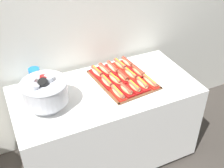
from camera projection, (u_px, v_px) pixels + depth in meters
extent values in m
plane|color=#38332D|center=(106.00, 154.00, 2.67)|extent=(10.00, 10.00, 0.00)
cube|color=beige|center=(81.00, 3.00, 2.26)|extent=(6.00, 0.10, 2.60)
cube|color=white|center=(106.00, 122.00, 2.44)|extent=(1.46, 0.73, 0.71)
cylinder|color=black|center=(178.00, 150.00, 2.68)|extent=(0.05, 0.05, 0.04)
cylinder|color=black|center=(33.00, 155.00, 2.63)|extent=(0.05, 0.05, 0.04)
cylinder|color=black|center=(149.00, 116.00, 3.07)|extent=(0.05, 0.05, 0.04)
cube|color=brown|center=(123.00, 80.00, 2.33)|extent=(0.45, 0.56, 0.01)
cube|color=brown|center=(141.00, 95.00, 2.15)|extent=(0.40, 0.05, 0.01)
cube|color=brown|center=(107.00, 65.00, 2.51)|extent=(0.40, 0.05, 0.01)
cube|color=brown|center=(102.00, 86.00, 2.25)|extent=(0.07, 0.52, 0.01)
cube|color=brown|center=(142.00, 73.00, 2.41)|extent=(0.07, 0.52, 0.01)
cube|color=red|center=(118.00, 95.00, 2.15)|extent=(0.07, 0.18, 0.02)
ellipsoid|color=tan|center=(118.00, 93.00, 2.14)|extent=(0.06, 0.16, 0.04)
cylinder|color=#A8563D|center=(118.00, 91.00, 2.13)|extent=(0.04, 0.16, 0.03)
cylinder|color=yellow|center=(118.00, 90.00, 2.12)|extent=(0.02, 0.14, 0.01)
cube|color=#B21414|center=(126.00, 92.00, 2.18)|extent=(0.08, 0.16, 0.02)
ellipsoid|color=tan|center=(126.00, 89.00, 2.17)|extent=(0.07, 0.15, 0.04)
cylinder|color=#9E4C38|center=(126.00, 88.00, 2.16)|extent=(0.04, 0.14, 0.03)
cylinder|color=red|center=(126.00, 87.00, 2.15)|extent=(0.02, 0.12, 0.01)
cube|color=#B21414|center=(134.00, 89.00, 2.21)|extent=(0.07, 0.16, 0.02)
ellipsoid|color=tan|center=(134.00, 87.00, 2.20)|extent=(0.06, 0.15, 0.04)
cylinder|color=#A8563D|center=(134.00, 86.00, 2.19)|extent=(0.04, 0.14, 0.03)
cylinder|color=yellow|center=(134.00, 84.00, 2.18)|extent=(0.02, 0.11, 0.01)
cube|color=red|center=(142.00, 86.00, 2.24)|extent=(0.07, 0.16, 0.02)
ellipsoid|color=#E0BC7F|center=(142.00, 84.00, 2.23)|extent=(0.06, 0.14, 0.04)
cylinder|color=#A8563D|center=(142.00, 82.00, 2.22)|extent=(0.04, 0.14, 0.03)
cylinder|color=yellow|center=(143.00, 81.00, 2.21)|extent=(0.01, 0.11, 0.01)
cube|color=red|center=(150.00, 83.00, 2.27)|extent=(0.07, 0.19, 0.02)
ellipsoid|color=#E0BC7F|center=(150.00, 81.00, 2.26)|extent=(0.06, 0.17, 0.04)
cylinder|color=#A8563D|center=(150.00, 80.00, 2.25)|extent=(0.04, 0.17, 0.03)
cylinder|color=yellow|center=(150.00, 79.00, 2.25)|extent=(0.02, 0.14, 0.01)
cube|color=#B21414|center=(107.00, 84.00, 2.26)|extent=(0.07, 0.17, 0.02)
ellipsoid|color=tan|center=(107.00, 82.00, 2.25)|extent=(0.06, 0.16, 0.04)
cylinder|color=#9E4C38|center=(107.00, 80.00, 2.24)|extent=(0.04, 0.15, 0.03)
cylinder|color=yellow|center=(107.00, 79.00, 2.24)|extent=(0.02, 0.12, 0.01)
cube|color=#B21414|center=(115.00, 81.00, 2.29)|extent=(0.09, 0.18, 0.02)
ellipsoid|color=tan|center=(115.00, 79.00, 2.28)|extent=(0.07, 0.16, 0.04)
cylinder|color=#9E4C38|center=(115.00, 78.00, 2.28)|extent=(0.05, 0.15, 0.03)
cylinder|color=yellow|center=(115.00, 77.00, 2.27)|extent=(0.02, 0.13, 0.01)
cube|color=#B21414|center=(123.00, 79.00, 2.33)|extent=(0.07, 0.16, 0.02)
ellipsoid|color=tan|center=(123.00, 76.00, 2.31)|extent=(0.06, 0.15, 0.04)
cylinder|color=brown|center=(123.00, 75.00, 2.31)|extent=(0.04, 0.14, 0.03)
cylinder|color=red|center=(123.00, 73.00, 2.30)|extent=(0.02, 0.11, 0.01)
cube|color=red|center=(131.00, 76.00, 2.36)|extent=(0.08, 0.17, 0.02)
ellipsoid|color=#E0BC7F|center=(131.00, 74.00, 2.34)|extent=(0.06, 0.16, 0.04)
cylinder|color=#A8563D|center=(131.00, 73.00, 2.34)|extent=(0.04, 0.16, 0.03)
cylinder|color=yellow|center=(131.00, 71.00, 2.33)|extent=(0.02, 0.13, 0.01)
cube|color=red|center=(138.00, 73.00, 2.39)|extent=(0.08, 0.18, 0.02)
ellipsoid|color=tan|center=(138.00, 71.00, 2.37)|extent=(0.06, 0.17, 0.04)
cylinder|color=brown|center=(138.00, 70.00, 2.37)|extent=(0.05, 0.16, 0.03)
cylinder|color=red|center=(138.00, 68.00, 2.36)|extent=(0.02, 0.13, 0.01)
cube|color=#B21414|center=(97.00, 74.00, 2.38)|extent=(0.09, 0.18, 0.02)
ellipsoid|color=beige|center=(97.00, 72.00, 2.37)|extent=(0.07, 0.16, 0.04)
cylinder|color=brown|center=(97.00, 71.00, 2.36)|extent=(0.05, 0.15, 0.03)
cylinder|color=yellow|center=(97.00, 69.00, 2.35)|extent=(0.03, 0.12, 0.01)
cube|color=#B21414|center=(105.00, 72.00, 2.41)|extent=(0.09, 0.19, 0.02)
ellipsoid|color=#E0BC7F|center=(105.00, 69.00, 2.40)|extent=(0.08, 0.18, 0.04)
cylinder|color=#9E4C38|center=(105.00, 68.00, 2.39)|extent=(0.05, 0.17, 0.03)
cylinder|color=red|center=(105.00, 67.00, 2.38)|extent=(0.03, 0.14, 0.01)
cube|color=red|center=(113.00, 69.00, 2.44)|extent=(0.07, 0.19, 0.02)
ellipsoid|color=beige|center=(113.00, 67.00, 2.43)|extent=(0.06, 0.17, 0.04)
cylinder|color=#9E4C38|center=(113.00, 66.00, 2.42)|extent=(0.04, 0.17, 0.03)
cylinder|color=red|center=(113.00, 65.00, 2.42)|extent=(0.01, 0.15, 0.01)
cube|color=red|center=(120.00, 67.00, 2.47)|extent=(0.08, 0.17, 0.02)
ellipsoid|color=tan|center=(120.00, 65.00, 2.46)|extent=(0.07, 0.16, 0.04)
cylinder|color=#9E4C38|center=(120.00, 63.00, 2.45)|extent=(0.05, 0.16, 0.03)
cylinder|color=yellow|center=(120.00, 62.00, 2.44)|extent=(0.02, 0.13, 0.01)
cube|color=red|center=(127.00, 65.00, 2.50)|extent=(0.08, 0.17, 0.02)
ellipsoid|color=beige|center=(127.00, 62.00, 2.49)|extent=(0.06, 0.15, 0.04)
cylinder|color=brown|center=(127.00, 61.00, 2.48)|extent=(0.04, 0.15, 0.03)
cylinder|color=red|center=(127.00, 60.00, 2.48)|extent=(0.02, 0.13, 0.01)
cylinder|color=silver|center=(48.00, 107.00, 2.04)|extent=(0.20, 0.20, 0.02)
cone|color=silver|center=(47.00, 103.00, 2.02)|extent=(0.07, 0.07, 0.05)
cylinder|color=silver|center=(45.00, 92.00, 1.97)|extent=(0.32, 0.32, 0.15)
torus|color=silver|center=(44.00, 83.00, 1.92)|extent=(0.33, 0.33, 0.02)
cylinder|color=#B7BCC6|center=(49.00, 84.00, 1.96)|extent=(0.09, 0.10, 0.13)
cylinder|color=red|center=(44.00, 84.00, 1.96)|extent=(0.12, 0.11, 0.14)
cylinder|color=#B7BCC6|center=(32.00, 84.00, 1.95)|extent=(0.10, 0.12, 0.14)
cylinder|color=#B7BCC6|center=(32.00, 92.00, 1.88)|extent=(0.14, 0.10, 0.15)
cylinder|color=black|center=(45.00, 87.00, 1.93)|extent=(0.11, 0.11, 0.15)
cylinder|color=blue|center=(36.00, 80.00, 2.23)|extent=(0.08, 0.08, 0.12)
cylinder|color=blue|center=(35.00, 78.00, 2.22)|extent=(0.08, 0.08, 0.12)
cylinder|color=blue|center=(35.00, 76.00, 2.20)|extent=(0.08, 0.08, 0.12)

